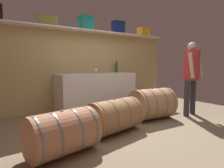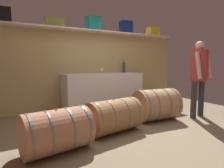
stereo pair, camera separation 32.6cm
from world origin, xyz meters
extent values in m
cube|color=#807156|center=(0.00, 0.52, -0.01)|extent=(6.46, 7.32, 0.02)
cube|color=tan|center=(0.00, 2.06, 0.97)|extent=(5.26, 0.10, 1.93)
cube|color=silver|center=(0.00, 1.91, 1.95)|extent=(4.84, 0.40, 0.03)
cube|color=olive|center=(-0.95, 1.91, 2.08)|extent=(0.42, 0.23, 0.22)
cube|color=#18807A|center=(-0.01, 1.91, 2.13)|extent=(0.34, 0.28, 0.34)
cube|color=navy|center=(0.97, 1.91, 2.13)|extent=(0.33, 0.22, 0.33)
cube|color=yellow|center=(1.91, 1.91, 2.09)|extent=(0.37, 0.25, 0.25)
cube|color=white|center=(0.14, 1.67, 0.45)|extent=(1.95, 0.67, 0.90)
cylinder|color=#294F32|center=(0.90, 1.89, 1.02)|extent=(0.07, 0.07, 0.24)
sphere|color=#294F32|center=(0.90, 1.89, 1.16)|extent=(0.07, 0.07, 0.07)
cylinder|color=#294F32|center=(0.90, 1.89, 1.21)|extent=(0.03, 0.03, 0.09)
cylinder|color=white|center=(0.09, 1.61, 0.91)|extent=(0.07, 0.07, 0.00)
cylinder|color=white|center=(0.09, 1.61, 0.94)|extent=(0.01, 0.01, 0.06)
sphere|color=white|center=(0.09, 1.61, 1.00)|extent=(0.08, 0.08, 0.08)
sphere|color=maroon|center=(0.09, 1.61, 0.99)|extent=(0.05, 0.05, 0.05)
cylinder|color=#996A3E|center=(-0.39, 0.11, 0.28)|extent=(0.98, 0.69, 0.54)
cylinder|color=gray|center=(-0.76, 0.05, 0.28)|extent=(0.12, 0.55, 0.56)
cylinder|color=gray|center=(-0.53, 0.09, 0.28)|extent=(0.12, 0.55, 0.56)
cylinder|color=gray|center=(-0.25, 0.14, 0.28)|extent=(0.12, 0.55, 0.56)
cylinder|color=gray|center=(-0.02, 0.18, 0.28)|extent=(0.12, 0.55, 0.56)
cylinder|color=brown|center=(-0.39, 0.11, 0.56)|extent=(0.04, 0.04, 0.01)
cylinder|color=tan|center=(0.71, 0.33, 0.32)|extent=(0.88, 0.68, 0.62)
cylinder|color=slate|center=(0.36, 0.36, 0.32)|extent=(0.07, 0.63, 0.63)
cylinder|color=slate|center=(0.58, 0.34, 0.32)|extent=(0.07, 0.63, 0.63)
cylinder|color=slate|center=(0.85, 0.32, 0.32)|extent=(0.07, 0.63, 0.63)
cylinder|color=slate|center=(1.06, 0.31, 0.32)|extent=(0.07, 0.63, 0.63)
cylinder|color=brown|center=(0.71, 0.33, 0.63)|extent=(0.04, 0.04, 0.01)
cylinder|color=#AC7050|center=(-1.38, -0.18, 0.28)|extent=(0.93, 0.69, 0.55)
cylinder|color=slate|center=(-1.73, -0.25, 0.28)|extent=(0.13, 0.56, 0.56)
cylinder|color=slate|center=(-1.52, -0.21, 0.28)|extent=(0.13, 0.56, 0.56)
cylinder|color=slate|center=(-1.25, -0.16, 0.28)|extent=(0.13, 0.56, 0.56)
cylinder|color=slate|center=(-1.03, -0.12, 0.28)|extent=(0.13, 0.56, 0.56)
cylinder|color=#8B5649|center=(-1.38, -0.18, 0.56)|extent=(0.04, 0.04, 0.01)
cylinder|color=#303134|center=(1.49, 0.06, 0.39)|extent=(0.12, 0.12, 0.78)
cylinder|color=#303134|center=(1.78, 0.10, 0.39)|extent=(0.12, 0.12, 0.78)
cylinder|color=#B13232|center=(1.64, 0.08, 1.11)|extent=(0.34, 0.34, 0.65)
sphere|color=#C9A78E|center=(1.64, 0.08, 1.51)|extent=(0.19, 0.19, 0.19)
cylinder|color=#C9A78E|center=(1.46, -0.04, 1.11)|extent=(0.10, 0.18, 0.55)
cylinder|color=#C9A78E|center=(1.84, 0.01, 1.11)|extent=(0.10, 0.18, 0.55)
camera|label=1|loc=(-2.16, -2.46, 1.14)|focal=30.76mm
camera|label=2|loc=(-1.88, -2.63, 1.14)|focal=30.76mm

